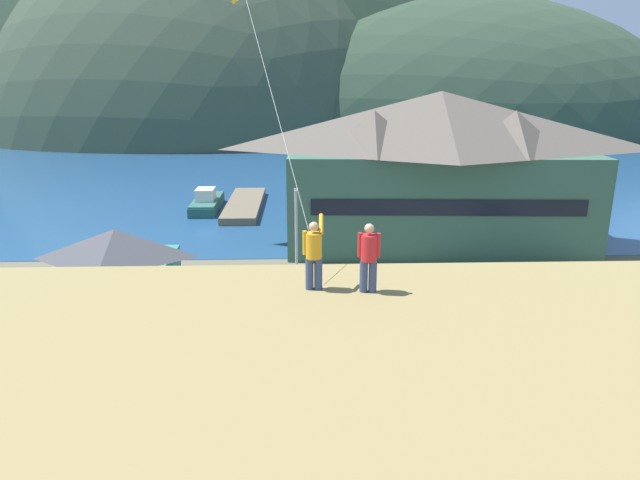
% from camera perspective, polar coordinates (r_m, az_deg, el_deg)
% --- Properties ---
extents(ground_plane, '(600.00, 600.00, 0.00)m').
position_cam_1_polar(ground_plane, '(23.34, -0.76, -15.92)').
color(ground_plane, '#66604C').
extents(parking_lot_pad, '(40.00, 20.00, 0.10)m').
position_cam_1_polar(parking_lot_pad, '(27.67, -0.98, -10.30)').
color(parking_lot_pad, gray).
rests_on(parking_lot_pad, ground).
extents(bay_water, '(360.00, 84.00, 0.03)m').
position_cam_1_polar(bay_water, '(80.69, -1.63, 7.50)').
color(bay_water, navy).
rests_on(bay_water, ground).
extents(far_hill_west_ridge, '(138.24, 65.16, 95.49)m').
position_cam_1_polar(far_hill_west_ridge, '(137.43, -14.22, 10.69)').
color(far_hill_west_ridge, '#334733').
rests_on(far_hill_west_ridge, ground).
extents(far_hill_east_peak, '(97.28, 71.98, 84.44)m').
position_cam_1_polar(far_hill_east_peak, '(131.05, -11.64, 10.59)').
color(far_hill_east_peak, '#3D4C38').
rests_on(far_hill_east_peak, ground).
extents(far_hill_center_saddle, '(135.07, 52.58, 94.02)m').
position_cam_1_polar(far_hill_center_saddle, '(132.03, -7.65, 10.82)').
color(far_hill_center_saddle, '#334733').
rests_on(far_hill_center_saddle, ground).
extents(far_hill_far_shoulder, '(121.25, 72.45, 61.13)m').
position_cam_1_polar(far_hill_far_shoulder, '(135.69, 10.18, 10.86)').
color(far_hill_far_shoulder, '#334733').
rests_on(far_hill_far_shoulder, ground).
extents(harbor_lodge, '(23.49, 11.44, 11.36)m').
position_cam_1_polar(harbor_lodge, '(42.69, 11.85, 7.39)').
color(harbor_lodge, '#38604C').
rests_on(harbor_lodge, ground).
extents(storage_shed_near_lot, '(5.71, 4.55, 5.39)m').
position_cam_1_polar(storage_shed_near_lot, '(29.36, -19.63, -3.87)').
color(storage_shed_near_lot, '#338475').
rests_on(storage_shed_near_lot, ground).
extents(wharf_dock, '(3.20, 13.57, 0.70)m').
position_cam_1_polar(wharf_dock, '(55.19, -7.64, 3.55)').
color(wharf_dock, '#70604C').
rests_on(wharf_dock, ground).
extents(moored_boat_wharfside, '(2.47, 7.56, 2.16)m').
position_cam_1_polar(moored_boat_wharfside, '(55.13, -11.39, 3.75)').
color(moored_boat_wharfside, '#23564C').
rests_on(moored_boat_wharfside, ground).
extents(parked_car_lone_by_shed, '(4.22, 2.09, 1.82)m').
position_cam_1_polar(parked_car_lone_by_shed, '(27.77, -2.51, -7.89)').
color(parked_car_lone_by_shed, silver).
rests_on(parked_car_lone_by_shed, parking_lot_pad).
extents(parked_car_corner_spot, '(4.23, 2.12, 1.82)m').
position_cam_1_polar(parked_car_corner_spot, '(32.73, 25.51, -5.70)').
color(parked_car_corner_spot, navy).
rests_on(parked_car_corner_spot, parking_lot_pad).
extents(parked_car_front_row_silver, '(4.22, 2.09, 1.82)m').
position_cam_1_polar(parked_car_front_row_silver, '(28.98, 8.53, -6.99)').
color(parked_car_front_row_silver, silver).
rests_on(parked_car_front_row_silver, parking_lot_pad).
extents(parked_car_front_row_red, '(4.24, 2.13, 1.82)m').
position_cam_1_polar(parked_car_front_row_red, '(26.11, -27.02, -11.46)').
color(parked_car_front_row_red, '#B28923').
rests_on(parked_car_front_row_red, parking_lot_pad).
extents(parked_car_mid_row_center, '(4.23, 2.11, 1.82)m').
position_cam_1_polar(parked_car_mid_row_center, '(23.98, 2.10, -12.04)').
color(parked_car_mid_row_center, '#B28923').
rests_on(parked_car_mid_row_center, parking_lot_pad).
extents(parking_light_pole, '(0.24, 0.78, 6.32)m').
position_cam_1_polar(parking_light_pole, '(31.51, -2.41, 0.36)').
color(parking_light_pole, '#ADADB2').
rests_on(parking_light_pole, parking_lot_pad).
extents(person_kite_flyer, '(0.53, 0.65, 1.86)m').
position_cam_1_polar(person_kite_flyer, '(13.85, -0.64, -1.30)').
color(person_kite_flyer, '#384770').
rests_on(person_kite_flyer, grassy_hill_foreground).
extents(person_companion, '(0.55, 0.40, 1.74)m').
position_cam_1_polar(person_companion, '(13.73, 4.95, -1.59)').
color(person_companion, '#384770').
rests_on(person_companion, grassy_hill_foreground).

